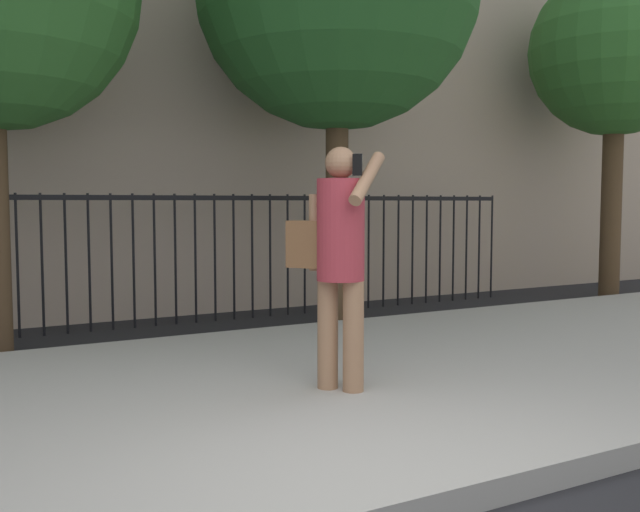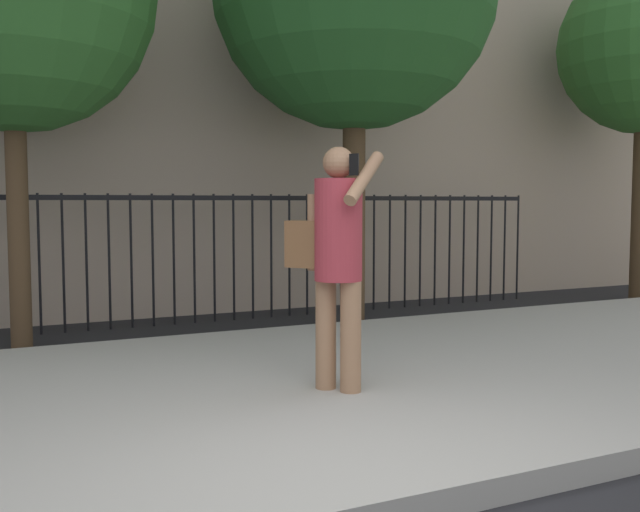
# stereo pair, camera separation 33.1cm
# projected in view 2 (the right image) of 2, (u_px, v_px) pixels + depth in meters

# --- Properties ---
(sidewalk) EXTENTS (28.00, 4.40, 0.15)m
(sidewalk) POSITION_uv_depth(u_px,v_px,m) (215.00, 399.00, 5.16)
(sidewalk) COLOR #9E9B93
(sidewalk) RESTS_ON ground
(iron_fence) EXTENTS (12.03, 0.04, 1.60)m
(iron_fence) POSITION_uv_depth(u_px,v_px,m) (120.00, 243.00, 8.41)
(iron_fence) COLOR black
(iron_fence) RESTS_ON ground
(pedestrian_on_phone) EXTENTS (0.65, 0.72, 1.74)m
(pedestrian_on_phone) POSITION_uv_depth(u_px,v_px,m) (335.00, 250.00, 5.08)
(pedestrian_on_phone) COLOR #936B4C
(pedestrian_on_phone) RESTS_ON sidewalk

